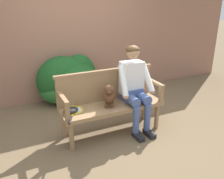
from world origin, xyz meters
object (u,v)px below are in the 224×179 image
object	(u,v)px
person_seated	(134,85)
garden_bench	(112,109)
baseball_glove	(71,110)
tennis_racket	(73,111)
dog_on_bench	(109,95)

from	to	relation	value
person_seated	garden_bench	bearing A→B (deg)	177.81
person_seated	baseball_glove	xyz separation A→B (m)	(-1.02, 0.00, -0.22)
garden_bench	baseball_glove	world-z (taller)	baseball_glove
tennis_racket	garden_bench	bearing A→B (deg)	-2.87
garden_bench	baseball_glove	size ratio (longest dim) A/B	7.17
garden_bench	person_seated	bearing A→B (deg)	-2.19
garden_bench	dog_on_bench	distance (m)	0.26
tennis_racket	person_seated	bearing A→B (deg)	-2.61
person_seated	baseball_glove	distance (m)	1.04
person_seated	tennis_racket	world-z (taller)	person_seated
dog_on_bench	baseball_glove	bearing A→B (deg)	177.55
person_seated	dog_on_bench	bearing A→B (deg)	-177.15
garden_bench	tennis_racket	size ratio (longest dim) A/B	2.74
tennis_racket	dog_on_bench	bearing A→B (deg)	-6.98
garden_bench	baseball_glove	distance (m)	0.66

